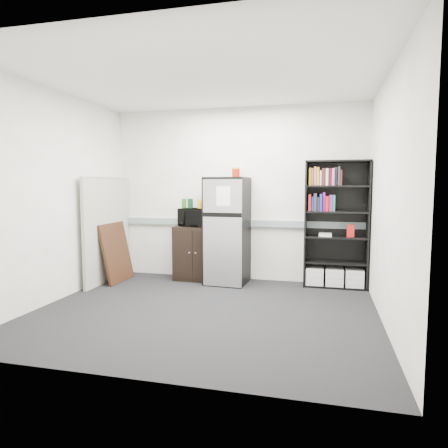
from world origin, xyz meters
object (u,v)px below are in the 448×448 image
object	(u,v)px
refrigerator	(227,231)
bookshelf	(336,225)
cabinet	(197,253)
microwave	(196,217)
cubicle_partition	(107,229)

from	to	relation	value
refrigerator	bookshelf	bearing A→B (deg)	8.19
cabinet	microwave	size ratio (longest dim) A/B	1.68
cabinet	microwave	bearing A→B (deg)	-90.00
cubicle_partition	microwave	distance (m)	1.39
cubicle_partition	cabinet	distance (m)	1.44
bookshelf	refrigerator	xyz separation A→B (m)	(-1.60, -0.14, -0.11)
bookshelf	microwave	distance (m)	2.11
bookshelf	microwave	world-z (taller)	bookshelf
cubicle_partition	refrigerator	bearing A→B (deg)	10.55
bookshelf	microwave	bearing A→B (deg)	-177.82
cubicle_partition	microwave	bearing A→B (deg)	17.05
bookshelf	microwave	size ratio (longest dim) A/B	3.65
cubicle_partition	refrigerator	world-z (taller)	cubicle_partition
cubicle_partition	microwave	world-z (taller)	cubicle_partition
microwave	refrigerator	distance (m)	0.55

